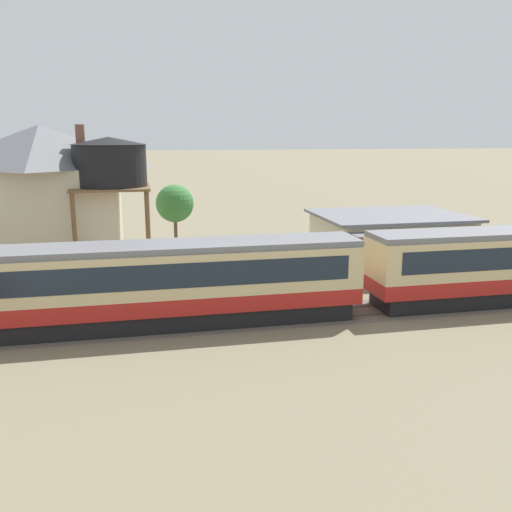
{
  "coord_description": "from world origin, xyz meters",
  "views": [
    {
      "loc": [
        -30.28,
        -26.0,
        9.18
      ],
      "look_at": [
        -24.68,
        0.18,
        3.15
      ],
      "focal_mm": 38.0,
      "sensor_mm": 36.0,
      "label": 1
    }
  ],
  "objects_px": {
    "yard_tree_0": "(175,204)",
    "passenger_train": "(368,269)",
    "station_house_grey_roof": "(44,194)",
    "water_tower": "(110,164)",
    "station_building": "(389,239)"
  },
  "relations": [
    {
      "from": "station_building",
      "to": "water_tower",
      "type": "height_order",
      "value": "water_tower"
    },
    {
      "from": "water_tower",
      "to": "passenger_train",
      "type": "bearing_deg",
      "value": -42.03
    },
    {
      "from": "yard_tree_0",
      "to": "passenger_train",
      "type": "bearing_deg",
      "value": -64.21
    },
    {
      "from": "station_building",
      "to": "water_tower",
      "type": "distance_m",
      "value": 20.04
    },
    {
      "from": "station_house_grey_roof",
      "to": "passenger_train",
      "type": "bearing_deg",
      "value": -39.05
    },
    {
      "from": "passenger_train",
      "to": "station_building",
      "type": "height_order",
      "value": "passenger_train"
    },
    {
      "from": "passenger_train",
      "to": "station_house_grey_roof",
      "type": "relative_size",
      "value": 7.83
    },
    {
      "from": "passenger_train",
      "to": "station_house_grey_roof",
      "type": "xyz_separation_m",
      "value": [
        -18.04,
        14.63,
        2.8
      ]
    },
    {
      "from": "passenger_train",
      "to": "yard_tree_0",
      "type": "bearing_deg",
      "value": 115.79
    },
    {
      "from": "station_building",
      "to": "passenger_train",
      "type": "bearing_deg",
      "value": -121.25
    },
    {
      "from": "water_tower",
      "to": "yard_tree_0",
      "type": "relative_size",
      "value": 1.71
    },
    {
      "from": "water_tower",
      "to": "yard_tree_0",
      "type": "height_order",
      "value": "water_tower"
    },
    {
      "from": "station_building",
      "to": "water_tower",
      "type": "relative_size",
      "value": 1.14
    },
    {
      "from": "station_building",
      "to": "yard_tree_0",
      "type": "xyz_separation_m",
      "value": [
        -14.58,
        8.58,
        1.87
      ]
    },
    {
      "from": "passenger_train",
      "to": "yard_tree_0",
      "type": "height_order",
      "value": "yard_tree_0"
    }
  ]
}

